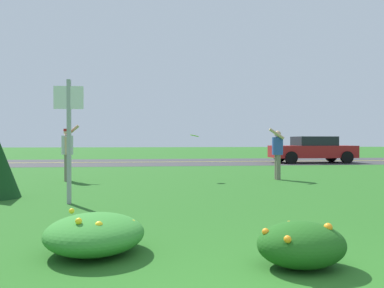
# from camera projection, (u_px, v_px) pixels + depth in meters

# --- Properties ---
(ground_plane) EXTENTS (120.00, 120.00, 0.00)m
(ground_plane) POSITION_uv_depth(u_px,v_px,m) (180.00, 180.00, 12.03)
(ground_plane) COLOR #26601E
(highway_strip) EXTENTS (120.00, 7.44, 0.01)m
(highway_strip) POSITION_uv_depth(u_px,v_px,m) (165.00, 162.00, 21.98)
(highway_strip) COLOR #38383A
(highway_strip) RESTS_ON ground
(highway_center_stripe) EXTENTS (120.00, 0.16, 0.00)m
(highway_center_stripe) POSITION_uv_depth(u_px,v_px,m) (165.00, 162.00, 21.98)
(highway_center_stripe) COLOR yellow
(highway_center_stripe) RESTS_ON ground
(daylily_clump_front_right) EXTENTS (0.86, 0.73, 0.44)m
(daylily_clump_front_right) POSITION_uv_depth(u_px,v_px,m) (301.00, 244.00, 3.71)
(daylily_clump_front_right) COLOR #1E5619
(daylily_clump_front_right) RESTS_ON ground
(daylily_clump_front_center) EXTENTS (1.08, 1.18, 0.46)m
(daylily_clump_front_center) POSITION_uv_depth(u_px,v_px,m) (95.00, 233.00, 4.20)
(daylily_clump_front_center) COLOR #337F2D
(daylily_clump_front_center) RESTS_ON ground
(sign_post_near_path) EXTENTS (0.56, 0.10, 2.41)m
(sign_post_near_path) POSITION_uv_depth(u_px,v_px,m) (69.00, 128.00, 7.45)
(sign_post_near_path) COLOR #93969B
(sign_post_near_path) RESTS_ON ground
(person_thrower_red_cap_gray_shirt) EXTENTS (0.50, 0.49, 1.72)m
(person_thrower_red_cap_gray_shirt) POSITION_uv_depth(u_px,v_px,m) (67.00, 149.00, 11.62)
(person_thrower_red_cap_gray_shirt) COLOR #B2B2B7
(person_thrower_red_cap_gray_shirt) RESTS_ON ground
(person_catcher_blue_shirt) EXTENTS (0.51, 0.49, 1.62)m
(person_catcher_blue_shirt) POSITION_uv_depth(u_px,v_px,m) (277.00, 150.00, 12.07)
(person_catcher_blue_shirt) COLOR #2D4C9E
(person_catcher_blue_shirt) RESTS_ON ground
(frisbee_lime) EXTENTS (0.27, 0.27, 0.09)m
(frisbee_lime) POSITION_uv_depth(u_px,v_px,m) (194.00, 136.00, 11.91)
(frisbee_lime) COLOR #8CD133
(car_red_center_left) EXTENTS (4.50, 2.00, 1.45)m
(car_red_center_left) POSITION_uv_depth(u_px,v_px,m) (313.00, 149.00, 21.26)
(car_red_center_left) COLOR maroon
(car_red_center_left) RESTS_ON ground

